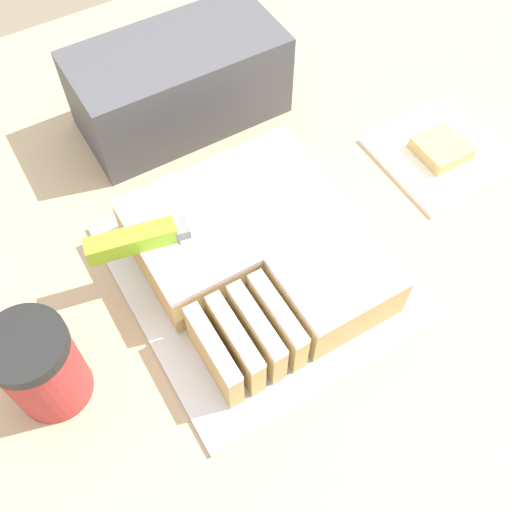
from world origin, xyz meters
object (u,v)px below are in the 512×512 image
object	(u,v)px
cake	(257,250)
brownie	(442,148)
coffee_cup	(41,367)
storage_box	(179,83)
cake_board	(256,273)
knife	(157,235)

from	to	relation	value
cake	brownie	bearing A→B (deg)	5.33
coffee_cup	storage_box	world-z (taller)	storage_box
coffee_cup	brownie	world-z (taller)	coffee_cup
cake_board	brownie	size ratio (longest dim) A/B	5.12
knife	storage_box	distance (m)	0.26
coffee_cup	brownie	size ratio (longest dim) A/B	1.82
brownie	cake_board	bearing A→B (deg)	-173.57
storage_box	coffee_cup	bearing A→B (deg)	-135.47
cake_board	brownie	bearing A→B (deg)	6.43
knife	cake	bearing A→B (deg)	-14.30
cake	knife	world-z (taller)	knife
cake	knife	bearing A→B (deg)	153.92
cake_board	storage_box	world-z (taller)	storage_box
cake_board	brownie	xyz separation A→B (m)	(0.31, 0.03, 0.01)
cake	knife	size ratio (longest dim) A/B	0.98
cake_board	cake	bearing A→B (deg)	50.01
coffee_cup	storage_box	bearing A→B (deg)	44.53
cake	storage_box	xyz separation A→B (m)	(0.04, 0.27, 0.02)
knife	brownie	xyz separation A→B (m)	(0.40, -0.02, -0.06)
cake_board	knife	xyz separation A→B (m)	(-0.09, 0.05, 0.08)
cake	storage_box	distance (m)	0.27
cake_board	coffee_cup	bearing A→B (deg)	-176.64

